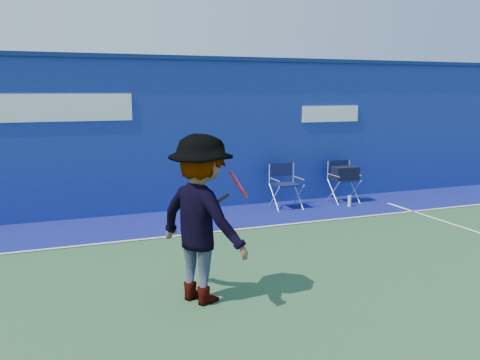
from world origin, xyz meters
name	(u,v)px	position (x,y,z in m)	size (l,w,h in m)	color
ground	(279,309)	(0.00, 0.00, 0.00)	(80.00, 80.00, 0.00)	#2C542F
stadium_wall	(168,134)	(0.00, 5.20, 1.55)	(24.00, 0.50, 3.08)	navy
out_of_bounds_strip	(184,221)	(0.00, 4.10, 0.00)	(24.00, 1.80, 0.01)	navy
court_lines	(258,288)	(0.00, 0.60, 0.01)	(24.00, 12.00, 0.01)	white
directors_chair_left	(286,194)	(2.25, 4.41, 0.29)	(0.55, 0.50, 0.92)	silver
directors_chair_right	(344,185)	(3.68, 4.48, 0.38)	(0.54, 0.49, 0.91)	silver
water_bottle	(349,201)	(3.56, 4.06, 0.12)	(0.07, 0.07, 0.24)	white
tennis_player	(202,219)	(-0.72, 0.55, 0.97)	(1.23, 1.44, 1.93)	#EA4738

